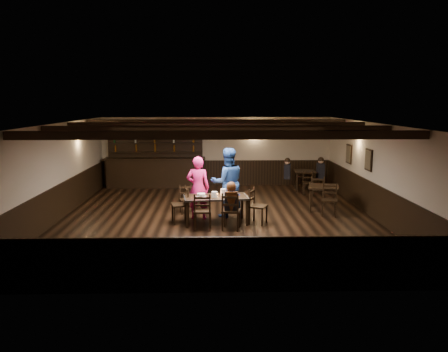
{
  "coord_description": "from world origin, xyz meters",
  "views": [
    {
      "loc": [
        -0.1,
        -12.18,
        3.29
      ],
      "look_at": [
        0.19,
        0.2,
        1.18
      ],
      "focal_mm": 35.0,
      "sensor_mm": 36.0,
      "label": 1
    }
  ],
  "objects_px": {
    "chair_near_right": "(231,208)",
    "cake": "(201,195)",
    "man_blue": "(228,183)",
    "bar_counter": "(155,168)",
    "dining_table": "(216,199)",
    "woman_pink": "(198,188)",
    "chair_near_left": "(202,209)"
  },
  "relations": [
    {
      "from": "chair_near_left",
      "to": "chair_near_right",
      "type": "bearing_deg",
      "value": -3.03
    },
    {
      "from": "dining_table",
      "to": "chair_near_left",
      "type": "xyz_separation_m",
      "value": [
        -0.34,
        -0.66,
        -0.11
      ]
    },
    {
      "from": "woman_pink",
      "to": "dining_table",
      "type": "bearing_deg",
      "value": 140.35
    },
    {
      "from": "chair_near_right",
      "to": "cake",
      "type": "height_order",
      "value": "chair_near_right"
    },
    {
      "from": "woman_pink",
      "to": "chair_near_right",
      "type": "bearing_deg",
      "value": 131.59
    },
    {
      "from": "chair_near_right",
      "to": "bar_counter",
      "type": "relative_size",
      "value": 0.26
    },
    {
      "from": "chair_near_left",
      "to": "cake",
      "type": "relative_size",
      "value": 3.44
    },
    {
      "from": "chair_near_left",
      "to": "woman_pink",
      "type": "bearing_deg",
      "value": 97.45
    },
    {
      "from": "chair_near_right",
      "to": "cake",
      "type": "distance_m",
      "value": 1.04
    },
    {
      "from": "chair_near_left",
      "to": "man_blue",
      "type": "bearing_deg",
      "value": 63.16
    },
    {
      "from": "chair_near_right",
      "to": "bar_counter",
      "type": "xyz_separation_m",
      "value": [
        -2.72,
        5.98,
        0.14
      ]
    },
    {
      "from": "cake",
      "to": "woman_pink",
      "type": "bearing_deg",
      "value": 101.4
    },
    {
      "from": "woman_pink",
      "to": "cake",
      "type": "bearing_deg",
      "value": 106.68
    },
    {
      "from": "chair_near_left",
      "to": "man_blue",
      "type": "xyz_separation_m",
      "value": [
        0.69,
        1.37,
        0.43
      ]
    },
    {
      "from": "bar_counter",
      "to": "cake",
      "type": "bearing_deg",
      "value": -69.88
    },
    {
      "from": "woman_pink",
      "to": "cake",
      "type": "xyz_separation_m",
      "value": [
        0.11,
        -0.53,
        -0.1
      ]
    },
    {
      "from": "chair_near_left",
      "to": "bar_counter",
      "type": "xyz_separation_m",
      "value": [
        -1.99,
        5.94,
        0.16
      ]
    },
    {
      "from": "woman_pink",
      "to": "cake",
      "type": "relative_size",
      "value": 6.32
    },
    {
      "from": "man_blue",
      "to": "bar_counter",
      "type": "distance_m",
      "value": 5.31
    },
    {
      "from": "dining_table",
      "to": "bar_counter",
      "type": "height_order",
      "value": "bar_counter"
    },
    {
      "from": "woman_pink",
      "to": "chair_near_left",
      "type": "bearing_deg",
      "value": 102.74
    },
    {
      "from": "bar_counter",
      "to": "woman_pink",
      "type": "bearing_deg",
      "value": -68.97
    },
    {
      "from": "man_blue",
      "to": "cake",
      "type": "bearing_deg",
      "value": 34.08
    },
    {
      "from": "bar_counter",
      "to": "chair_near_right",
      "type": "bearing_deg",
      "value": -65.55
    },
    {
      "from": "chair_near_right",
      "to": "dining_table",
      "type": "bearing_deg",
      "value": 118.63
    },
    {
      "from": "dining_table",
      "to": "chair_near_right",
      "type": "height_order",
      "value": "chair_near_right"
    },
    {
      "from": "woman_pink",
      "to": "cake",
      "type": "height_order",
      "value": "woman_pink"
    },
    {
      "from": "chair_near_right",
      "to": "man_blue",
      "type": "relative_size",
      "value": 0.5
    },
    {
      "from": "man_blue",
      "to": "cake",
      "type": "distance_m",
      "value": 1.06
    },
    {
      "from": "chair_near_right",
      "to": "cake",
      "type": "bearing_deg",
      "value": 139.19
    },
    {
      "from": "man_blue",
      "to": "bar_counter",
      "type": "bearing_deg",
      "value": -70.59
    },
    {
      "from": "cake",
      "to": "bar_counter",
      "type": "height_order",
      "value": "bar_counter"
    }
  ]
}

